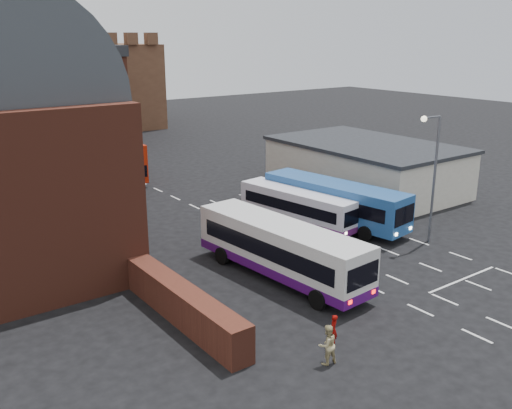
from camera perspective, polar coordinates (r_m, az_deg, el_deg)
ground at (r=32.66m, az=10.56°, el=-7.77°), size 180.00×180.00×0.00m
forecourt_wall at (r=27.94m, az=-7.24°, el=-9.94°), size 1.20×10.00×1.80m
cream_building at (r=51.56m, az=10.88°, el=3.81°), size 10.40×16.40×4.25m
brick_terrace at (r=68.40m, az=-22.79°, el=8.79°), size 22.00×10.00×11.00m
castle_keep at (r=90.78m, az=-18.58°, el=11.16°), size 22.00×22.00×12.00m
bus_white_outbound at (r=32.23m, az=2.50°, el=-4.20°), size 3.65×11.86×3.19m
bus_white_inbound at (r=41.27m, az=4.22°, el=-0.01°), size 3.65×9.82×2.62m
bus_blue at (r=41.60m, az=7.83°, el=0.44°), size 4.31×11.72×3.12m
bus_red_double at (r=56.07m, az=-13.93°, el=4.55°), size 2.48×9.71×3.88m
street_lamp at (r=38.48m, az=17.22°, el=3.60°), size 1.74×0.38×8.53m
pedestrian_red at (r=26.15m, az=7.73°, el=-12.35°), size 0.64×0.58×1.47m
pedestrian_beige at (r=24.73m, az=7.15°, el=-13.74°), size 0.94×0.77×1.77m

